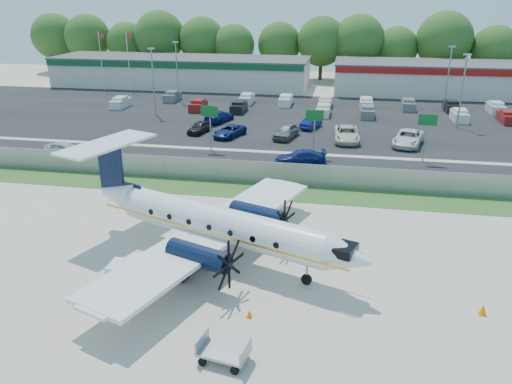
% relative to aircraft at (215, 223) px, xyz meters
% --- Properties ---
extents(ground, '(170.00, 170.00, 0.00)m').
position_rel_aircraft_xyz_m(ground, '(1.52, -0.12, -2.43)').
color(ground, beige).
rests_on(ground, ground).
extents(grass_verge, '(170.00, 4.00, 0.02)m').
position_rel_aircraft_xyz_m(grass_verge, '(1.52, 11.88, -2.42)').
color(grass_verge, '#2D561E').
rests_on(grass_verge, ground).
extents(access_road, '(170.00, 8.00, 0.02)m').
position_rel_aircraft_xyz_m(access_road, '(1.52, 18.88, -2.42)').
color(access_road, black).
rests_on(access_road, ground).
extents(parking_lot, '(170.00, 32.00, 0.02)m').
position_rel_aircraft_xyz_m(parking_lot, '(1.52, 39.88, -2.42)').
color(parking_lot, black).
rests_on(parking_lot, ground).
extents(perimeter_fence, '(120.00, 0.06, 1.99)m').
position_rel_aircraft_xyz_m(perimeter_fence, '(1.52, 13.88, -1.43)').
color(perimeter_fence, gray).
rests_on(perimeter_fence, ground).
extents(building_west, '(46.40, 12.40, 5.24)m').
position_rel_aircraft_xyz_m(building_west, '(-22.48, 61.86, 0.20)').
color(building_west, beige).
rests_on(building_west, ground).
extents(building_east, '(44.40, 12.40, 5.24)m').
position_rel_aircraft_xyz_m(building_east, '(27.52, 61.86, 0.20)').
color(building_east, beige).
rests_on(building_east, ground).
extents(sign_left, '(1.80, 0.26, 5.00)m').
position_rel_aircraft_xyz_m(sign_left, '(-6.48, 22.79, 1.18)').
color(sign_left, gray).
rests_on(sign_left, ground).
extents(sign_mid, '(1.80, 0.26, 5.00)m').
position_rel_aircraft_xyz_m(sign_mid, '(4.52, 22.79, 1.18)').
color(sign_mid, gray).
rests_on(sign_mid, ground).
extents(sign_right, '(1.80, 0.26, 5.00)m').
position_rel_aircraft_xyz_m(sign_right, '(15.52, 22.79, 1.18)').
color(sign_right, gray).
rests_on(sign_right, ground).
extents(flagpole_west, '(1.06, 0.12, 10.00)m').
position_rel_aircraft_xyz_m(flagpole_west, '(-34.41, 54.88, 3.21)').
color(flagpole_west, silver).
rests_on(flagpole_west, ground).
extents(flagpole_east, '(1.06, 0.12, 10.00)m').
position_rel_aircraft_xyz_m(flagpole_east, '(-29.41, 54.88, 3.21)').
color(flagpole_east, silver).
rests_on(flagpole_east, ground).
extents(light_pole_nw, '(0.90, 0.35, 9.09)m').
position_rel_aircraft_xyz_m(light_pole_nw, '(-18.48, 37.88, 2.80)').
color(light_pole_nw, gray).
rests_on(light_pole_nw, ground).
extents(light_pole_ne, '(0.90, 0.35, 9.09)m').
position_rel_aircraft_xyz_m(light_pole_ne, '(21.52, 37.88, 2.80)').
color(light_pole_ne, gray).
rests_on(light_pole_ne, ground).
extents(light_pole_sw, '(0.90, 0.35, 9.09)m').
position_rel_aircraft_xyz_m(light_pole_sw, '(-18.48, 47.88, 2.80)').
color(light_pole_sw, gray).
rests_on(light_pole_sw, ground).
extents(light_pole_se, '(0.90, 0.35, 9.09)m').
position_rel_aircraft_xyz_m(light_pole_se, '(21.52, 47.88, 2.80)').
color(light_pole_se, gray).
rests_on(light_pole_se, ground).
extents(tree_line, '(112.00, 6.00, 14.00)m').
position_rel_aircraft_xyz_m(tree_line, '(1.52, 73.88, -2.43)').
color(tree_line, '#295218').
rests_on(tree_line, ground).
extents(aircraft, '(20.48, 19.93, 6.30)m').
position_rel_aircraft_xyz_m(aircraft, '(0.00, 0.00, 0.00)').
color(aircraft, silver).
rests_on(aircraft, ground).
extents(pushback_tug, '(2.45, 1.76, 1.32)m').
position_rel_aircraft_xyz_m(pushback_tug, '(-4.29, -3.32, -1.80)').
color(pushback_tug, silver).
rests_on(pushback_tug, ground).
extents(baggage_cart_near, '(2.53, 2.05, 1.15)m').
position_rel_aircraft_xyz_m(baggage_cart_near, '(-0.89, -1.39, -1.90)').
color(baggage_cart_near, gray).
rests_on(baggage_cart_near, ground).
extents(baggage_cart_far, '(2.46, 1.73, 1.19)m').
position_rel_aircraft_xyz_m(baggage_cart_far, '(2.78, -9.40, -1.88)').
color(baggage_cart_far, gray).
rests_on(baggage_cart_far, ground).
extents(cone_nose, '(0.43, 0.43, 0.61)m').
position_rel_aircraft_xyz_m(cone_nose, '(15.28, -3.51, -2.15)').
color(cone_nose, orange).
rests_on(cone_nose, ground).
extents(cone_port_wing, '(0.32, 0.32, 0.46)m').
position_rel_aircraft_xyz_m(cone_port_wing, '(3.30, -5.93, -2.22)').
color(cone_port_wing, orange).
rests_on(cone_port_wing, ground).
extents(cone_starboard_wing, '(0.33, 0.33, 0.46)m').
position_rel_aircraft_xyz_m(cone_starboard_wing, '(3.62, 14.02, -2.21)').
color(cone_starboard_wing, orange).
rests_on(cone_starboard_wing, ground).
extents(road_car_west, '(4.72, 2.53, 1.53)m').
position_rel_aircraft_xyz_m(road_car_west, '(-20.75, 18.10, -2.43)').
color(road_car_west, silver).
rests_on(road_car_west, ground).
extents(road_car_mid, '(5.28, 2.92, 1.45)m').
position_rel_aircraft_xyz_m(road_car_mid, '(3.47, 19.68, -2.43)').
color(road_car_mid, navy).
rests_on(road_car_mid, ground).
extents(parked_car_a, '(2.50, 4.39, 1.41)m').
position_rel_aircraft_xyz_m(parked_car_a, '(-9.73, 29.70, -2.43)').
color(parked_car_a, black).
rests_on(parked_car_a, ground).
extents(parked_car_b, '(3.76, 5.35, 1.36)m').
position_rel_aircraft_xyz_m(parked_car_b, '(-5.78, 28.61, -2.43)').
color(parked_car_b, navy).
rests_on(parked_car_b, ground).
extents(parked_car_c, '(3.02, 5.25, 1.68)m').
position_rel_aircraft_xyz_m(parked_car_c, '(0.90, 29.21, -2.43)').
color(parked_car_c, '#595B5E').
rests_on(parked_car_c, ground).
extents(parked_car_d, '(3.11, 6.17, 1.68)m').
position_rel_aircraft_xyz_m(parked_car_d, '(7.86, 29.18, -2.43)').
color(parked_car_d, beige).
rests_on(parked_car_d, ground).
extents(parked_car_e, '(4.28, 6.57, 1.68)m').
position_rel_aircraft_xyz_m(parked_car_e, '(14.63, 28.62, -2.43)').
color(parked_car_e, silver).
rests_on(parked_car_e, ground).
extents(parked_car_f, '(3.54, 5.62, 1.52)m').
position_rel_aircraft_xyz_m(parked_car_f, '(-8.81, 35.60, -2.43)').
color(parked_car_f, navy).
rests_on(parked_car_f, ground).
extents(parked_car_g, '(2.68, 4.27, 1.33)m').
position_rel_aircraft_xyz_m(parked_car_g, '(3.41, 34.32, -2.43)').
color(parked_car_g, navy).
rests_on(parked_car_g, ground).
extents(far_parking_rows, '(56.00, 10.00, 1.60)m').
position_rel_aircraft_xyz_m(far_parking_rows, '(1.52, 44.88, -2.43)').
color(far_parking_rows, gray).
rests_on(far_parking_rows, ground).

